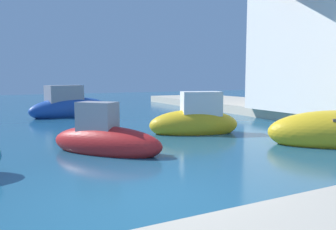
# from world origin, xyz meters

# --- Properties ---
(ground) EXTENTS (80.00, 80.00, 0.00)m
(ground) POSITION_xyz_m (0.00, 0.00, 0.00)
(ground) COLOR #1E5170
(quay_promenade) EXTENTS (44.00, 32.00, 0.50)m
(quay_promenade) POSITION_xyz_m (4.32, -0.37, 0.25)
(quay_promenade) COLOR #BCB29E
(quay_promenade) RESTS_ON ground
(moored_boat_1) EXTENTS (4.96, 2.78, 1.99)m
(moored_boat_1) POSITION_xyz_m (1.42, 13.83, 0.49)
(moored_boat_1) COLOR #1E479E
(moored_boat_1) RESTS_ON ground
(moored_boat_4) EXTENTS (3.64, 2.31, 1.84)m
(moored_boat_4) POSITION_xyz_m (4.43, 5.67, 0.46)
(moored_boat_4) COLOR gold
(moored_boat_4) RESTS_ON ground
(moored_boat_5) EXTENTS (3.06, 3.31, 1.65)m
(moored_boat_5) POSITION_xyz_m (0.39, 3.94, 0.37)
(moored_boat_5) COLOR #B21E1E
(moored_boat_5) RESTS_ON ground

